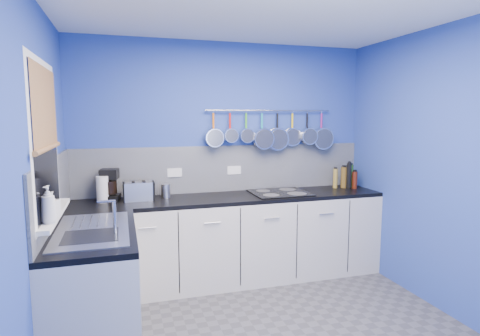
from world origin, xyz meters
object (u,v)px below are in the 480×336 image
paper_towel (102,189)px  hob (280,193)px  canister (166,191)px  toaster (139,191)px  soap_bottle_b (52,205)px  soap_bottle_a (48,204)px  coffee_maker (110,185)px

paper_towel → hob: 1.80m
canister → paper_towel: bearing=-173.7°
paper_towel → hob: size_ratio=0.42×
canister → hob: (1.19, -0.14, -0.06)m
toaster → soap_bottle_b: bearing=-120.9°
soap_bottle_b → hob: (2.06, 1.06, -0.23)m
canister → hob: bearing=-6.5°
toaster → canister: toaster is taller
soap_bottle_a → hob: 2.40m
paper_towel → coffee_maker: 0.09m
soap_bottle_a → hob: (2.06, 1.21, -0.26)m
toaster → hob: bearing=-5.4°
paper_towel → soap_bottle_b: bearing=-103.3°
soap_bottle_a → toaster: 1.42m
toaster → paper_towel: bearing=176.6°
soap_bottle_a → paper_towel: bearing=78.2°
coffee_maker → canister: bearing=10.7°
soap_bottle_a → soap_bottle_b: (0.00, 0.15, -0.03)m
soap_bottle_b → toaster: (0.60, 1.12, -0.15)m
soap_bottle_b → hob: 2.32m
coffee_maker → paper_towel: bearing=-126.9°
soap_bottle_a → canister: bearing=57.2°
canister → coffee_maker: bearing=-179.4°
soap_bottle_b → canister: size_ratio=1.26×
toaster → hob: (1.46, -0.07, -0.08)m
soap_bottle_a → soap_bottle_b: size_ratio=1.39×
paper_towel → toaster: 0.34m
soap_bottle_b → coffee_maker: 1.24m
soap_bottle_b → paper_towel: size_ratio=0.68×
coffee_maker → toaster: bearing=-3.3°
hob → coffee_maker: bearing=175.7°
coffee_maker → hob: coffee_maker is taller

